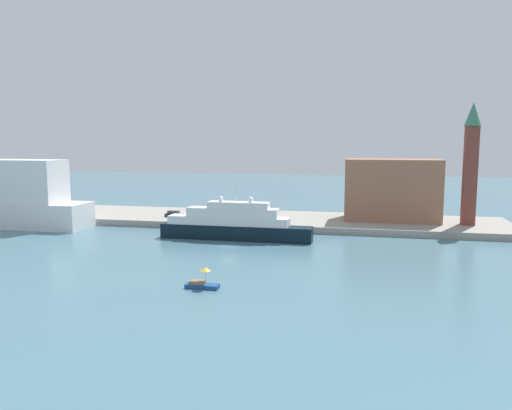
# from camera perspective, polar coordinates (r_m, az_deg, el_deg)

# --- Properties ---
(ground) EXTENTS (400.00, 400.00, 0.00)m
(ground) POSITION_cam_1_polar(r_m,az_deg,el_deg) (90.51, -3.20, -4.79)
(ground) COLOR slate
(quay_dock) EXTENTS (110.00, 23.00, 1.42)m
(quay_dock) POSITION_cam_1_polar(r_m,az_deg,el_deg) (116.65, 0.46, -1.70)
(quay_dock) COLOR gray
(quay_dock) RESTS_ON ground
(large_yacht) EXTENTS (29.68, 3.94, 10.38)m
(large_yacht) POSITION_cam_1_polar(r_m,az_deg,el_deg) (96.88, -2.55, -2.21)
(large_yacht) COLOR black
(large_yacht) RESTS_ON ground
(small_motorboat) EXTENTS (4.39, 1.49, 2.83)m
(small_motorboat) POSITION_cam_1_polar(r_m,az_deg,el_deg) (65.76, -6.18, -8.74)
(small_motorboat) COLOR navy
(small_motorboat) RESTS_ON ground
(harbor_building) EXTENTS (20.46, 10.42, 13.57)m
(harbor_building) POSITION_cam_1_polar(r_m,az_deg,el_deg) (115.32, 15.27, 1.70)
(harbor_building) COLOR #9E664C
(harbor_building) RESTS_ON quay_dock
(bell_tower) EXTENTS (3.36, 3.36, 25.47)m
(bell_tower) POSITION_cam_1_polar(r_m,az_deg,el_deg) (113.30, 23.30, 4.89)
(bell_tower) COLOR brown
(bell_tower) RESTS_ON quay_dock
(parked_car) EXTENTS (4.21, 1.76, 1.39)m
(parked_car) POSITION_cam_1_polar(r_m,az_deg,el_deg) (118.14, -9.32, -1.04)
(parked_car) COLOR black
(parked_car) RESTS_ON quay_dock
(person_figure) EXTENTS (0.36, 0.36, 1.65)m
(person_figure) POSITION_cam_1_polar(r_m,az_deg,el_deg) (113.43, -7.60, -1.27)
(person_figure) COLOR #334C8C
(person_figure) RESTS_ON quay_dock
(mooring_bollard) EXTENTS (0.49, 0.49, 0.67)m
(mooring_bollard) POSITION_cam_1_polar(r_m,az_deg,el_deg) (106.16, 1.11, -2.02)
(mooring_bollard) COLOR black
(mooring_bollard) RESTS_ON quay_dock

